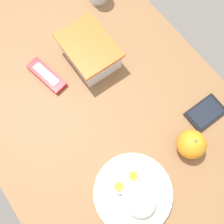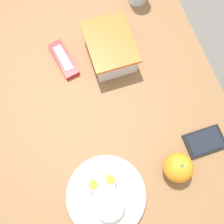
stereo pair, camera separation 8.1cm
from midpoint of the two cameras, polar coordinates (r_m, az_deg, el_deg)
ground_plane at (r=1.59m, az=0.72°, el=-8.36°), size 10.00×10.00×0.00m
table at (r=0.93m, az=1.21°, el=-1.05°), size 1.25×0.77×0.77m
food_container at (r=0.90m, az=2.21°, el=13.21°), size 0.20×0.15×0.08m
orange_fruit at (r=0.79m, az=17.12°, el=-11.95°), size 0.09×0.09×0.09m
rice_plate at (r=0.78m, az=1.87°, el=-18.37°), size 0.23×0.23×0.06m
candy_bar at (r=0.92m, az=-8.00°, el=10.95°), size 0.15×0.08×0.02m
cell_phone at (r=0.87m, az=22.05°, el=-6.37°), size 0.08×0.12×0.01m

